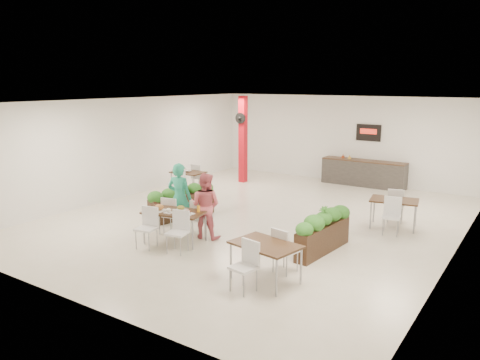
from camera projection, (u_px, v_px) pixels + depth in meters
name	position (u px, v px, depth m)	size (l,w,h in m)	color
ground	(258.00, 218.00, 12.92)	(12.00, 12.00, 0.00)	beige
room_shell	(259.00, 146.00, 12.50)	(10.10, 12.10, 3.22)	white
red_column	(243.00, 138.00, 17.29)	(0.40, 0.41, 3.20)	#AE0B17
service_counter	(363.00, 172.00, 16.88)	(3.00, 0.64, 2.20)	#2A2725
main_table	(174.00, 216.00, 10.91)	(1.53, 1.83, 0.92)	#311E10
diner_man	(180.00, 198.00, 11.61)	(0.64, 0.42, 1.76)	#26A47F
diner_woman	(205.00, 206.00, 11.19)	(0.77, 0.60, 1.59)	#D45E6B
planter_left	(182.00, 200.00, 12.84)	(0.78, 2.07, 1.11)	black
planter_right	(323.00, 230.00, 10.27)	(0.55, 2.00, 1.05)	black
side_table_a	(188.00, 175.00, 15.67)	(1.09, 1.62, 0.92)	#311E10
side_table_b	(394.00, 204.00, 11.99)	(1.30, 1.67, 0.92)	#311E10
side_table_c	(266.00, 250.00, 8.74)	(1.38, 1.67, 0.92)	#311E10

